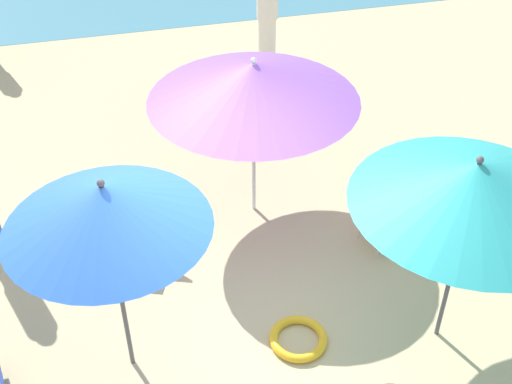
# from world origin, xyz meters

# --- Properties ---
(ground_plane) EXTENTS (40.00, 40.00, 0.00)m
(ground_plane) POSITION_xyz_m (0.00, 0.00, 0.00)
(ground_plane) COLOR #CCB789
(umbrella_purple) EXTENTS (2.19, 2.19, 1.91)m
(umbrella_purple) POSITION_xyz_m (0.33, 1.59, 1.64)
(umbrella_purple) COLOR silver
(umbrella_purple) RESTS_ON ground_plane
(umbrella_blue) EXTENTS (1.59, 1.59, 2.05)m
(umbrella_blue) POSITION_xyz_m (-1.24, -0.26, 1.80)
(umbrella_blue) COLOR #4C4C51
(umbrella_blue) RESTS_ON ground_plane
(umbrella_teal) EXTENTS (1.94, 1.94, 2.02)m
(umbrella_teal) POSITION_xyz_m (1.55, -0.61, 1.76)
(umbrella_teal) COLOR #4C4C51
(umbrella_teal) RESTS_ON ground_plane
(beach_chair_b) EXTENTS (0.65, 0.66, 0.70)m
(beach_chair_b) POSITION_xyz_m (-1.08, 1.14, 0.37)
(beach_chair_b) COLOR red
(beach_chair_b) RESTS_ON ground_plane
(beach_chair_c) EXTENTS (0.64, 0.65, 0.66)m
(beach_chair_c) POSITION_xyz_m (1.55, 0.80, 0.33)
(beach_chair_c) COLOR white
(beach_chair_c) RESTS_ON ground_plane
(person_b) EXTENTS (0.31, 0.31, 1.70)m
(person_b) POSITION_xyz_m (1.34, 4.84, 0.86)
(person_b) COLOR silver
(person_b) RESTS_ON ground_plane
(swim_ring) EXTENTS (0.54, 0.54, 0.08)m
(swim_ring) POSITION_xyz_m (0.27, -0.40, 0.04)
(swim_ring) COLOR yellow
(swim_ring) RESTS_ON ground_plane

